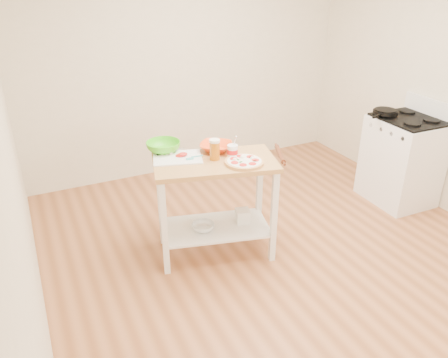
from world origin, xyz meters
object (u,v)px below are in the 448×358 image
Objects in this scene: green_bowl at (163,147)px; pizza at (244,162)px; cutting_board at (177,157)px; knife at (167,152)px; skillet at (385,112)px; yogurt_tub at (233,151)px; prep_island at (215,188)px; shelf_glass_bowl at (203,227)px; shelf_bin at (243,216)px; spatula at (194,157)px; rolling_pin at (280,154)px; gas_stove at (402,160)px; orange_bowl at (216,147)px; beer_pint at (215,149)px.

pizza is at bearing -45.81° from green_bowl.
knife is (-0.05, 0.12, 0.01)m from cutting_board.
knife is (-0.50, 0.46, 0.00)m from pizza.
knife is (-2.36, 0.08, -0.06)m from skillet.
knife is at bearing 137.22° from pizza.
pizza is 1.65× the size of yogurt_tub.
prep_island is 5.58× the size of shelf_glass_bowl.
yogurt_tub is at bearing 162.75° from shelf_bin.
cutting_board is 0.19m from green_bowl.
skillet is 2.52× the size of spatula.
rolling_pin reaches higher than cutting_board.
shelf_glass_bowl is (-2.34, -0.03, -0.18)m from gas_stove.
green_bowl reaches higher than shelf_bin.
gas_stove is 4.06× the size of orange_bowl.
knife is 0.92× the size of green_bowl.
spatula is 0.79× the size of yogurt_tub.
skillet is 3.22× the size of shelf_bin.
pizza is 0.61m from shelf_bin.
cutting_board is 0.47m from yogurt_tub.
gas_stove is at bearing -4.51° from orange_bowl.
green_bowl is 0.61m from yogurt_tub.
cutting_board is at bearing 149.65° from spatula.
spatula is at bearing 153.36° from beer_pint.
skillet is at bearing 11.40° from pizza.
beer_pint reaches higher than prep_island.
gas_stove is 5.74× the size of yogurt_tub.
green_bowl is (-0.51, 0.52, 0.03)m from pizza.
gas_stove reaches higher than cutting_board.
cutting_board reaches higher than shelf_bin.
gas_stove is 2.11m from yogurt_tub.
gas_stove is at bearing 1.73° from shelf_bin.
spatula is at bearing 179.91° from gas_stove.
yogurt_tub is (0.16, -0.00, 0.32)m from prep_island.
beer_pint is at bearing 170.49° from yogurt_tub.
knife is 0.07m from green_bowl.
cutting_board is at bearing 149.68° from beer_pint.
beer_pint reaches higher than cutting_board.
knife is 0.89m from shelf_bin.
skillet is 2.29m from shelf_glass_bowl.
spatula is at bearing 103.20° from shelf_glass_bowl.
gas_stove is 2.40m from spatula.
pizza reaches higher than spatula.
cutting_board is at bearing 178.12° from gas_stove.
beer_pint is (0.33, -0.34, 0.04)m from green_bowl.
rolling_pin is (0.37, -0.16, -0.04)m from yogurt_tub.
pizza is at bearing -75.95° from orange_bowl.
green_bowl reaches higher than knife.
green_bowl is 0.94m from shelf_bin.
yogurt_tub is (0.31, -0.10, 0.04)m from spatula.
prep_island is 0.42m from cutting_board.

